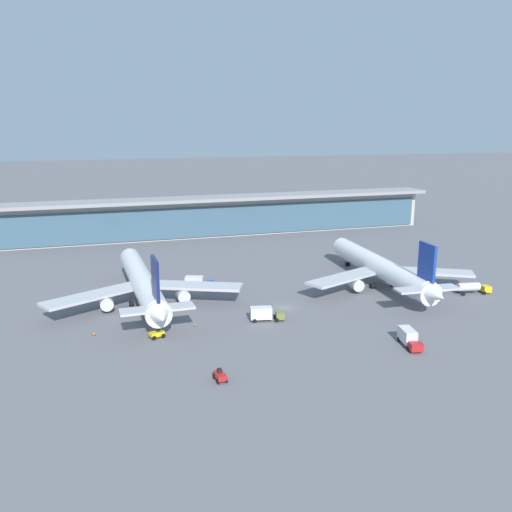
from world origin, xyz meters
TOP-DOWN VIEW (x-y plane):
  - ground_plane at (0.00, 0.00)m, footprint 1200.00×1200.00m
  - airliner_left_stand at (-30.79, 13.27)m, footprint 46.10×59.86m
  - airliner_centre_stand at (30.11, 8.44)m, footprint 46.01×59.95m
  - service_truck_near_nose_olive at (-7.13, -6.96)m, footprint 7.63×3.85m
  - service_truck_under_wing_yellow at (-30.62, -9.58)m, footprint 3.24×2.49m
  - service_truck_mid_apron_red at (-23.19, -31.35)m, footprint 1.91×2.98m
  - service_truck_by_tail_blue at (-16.04, 21.34)m, footprint 7.63×4.84m
  - service_truck_on_taxiway_yellow at (48.48, -4.62)m, footprint 8.84×3.64m
  - service_truck_at_far_stand_red at (14.79, -28.19)m, footprint 3.63×7.60m
  - terminal_building at (0.00, 86.73)m, footprint 183.60×12.80m
  - safety_cone_alpha at (-42.59, -4.21)m, footprint 0.62×0.62m
  - safety_cone_bravo at (-22.07, -5.47)m, footprint 0.62×0.62m

SIDE VIEW (x-z plane):
  - ground_plane at x=0.00m, z-range 0.00..0.00m
  - safety_cone_alpha at x=-42.59m, z-range -0.03..0.67m
  - safety_cone_bravo at x=-22.07m, z-range -0.03..0.67m
  - service_truck_under_wing_yellow at x=-30.62m, z-range -0.15..1.90m
  - service_truck_mid_apron_red at x=-23.19m, z-range -0.15..1.90m
  - service_truck_near_nose_olive at x=-7.13m, z-range 0.14..3.24m
  - service_truck_by_tail_blue at x=-16.04m, z-range 0.14..3.24m
  - service_truck_at_far_stand_red at x=14.79m, z-range 0.14..3.24m
  - service_truck_on_taxiway_yellow at x=48.48m, z-range 0.23..3.18m
  - airliner_left_stand at x=-30.79m, z-range -2.95..13.00m
  - airliner_centre_stand at x=30.11m, z-range -2.95..13.00m
  - terminal_building at x=0.00m, z-range 0.27..15.47m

